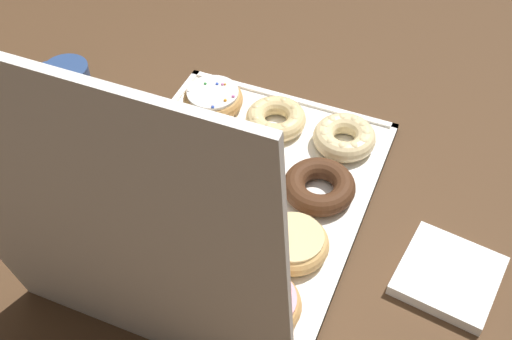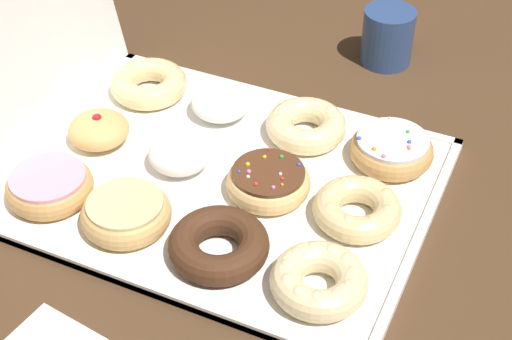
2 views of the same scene
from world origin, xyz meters
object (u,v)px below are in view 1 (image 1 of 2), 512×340
at_px(jelly_filled_donut_10, 178,277).
at_px(coffee_mug, 68,85).
at_px(donut_box, 235,198).
at_px(pink_frosted_donut_9, 262,304).
at_px(sprinkle_donut_2, 213,99).
at_px(chocolate_cake_ring_donut_3, 319,186).
at_px(cruller_donut_1, 275,118).
at_px(cruller_donut_11, 105,250).
at_px(powdered_filled_donut_7, 216,214).
at_px(sprinkle_donut_4, 250,162).
at_px(glazed_ring_donut_6, 293,243).
at_px(napkin_stack, 448,275).
at_px(cruller_donut_0, 344,137).
at_px(cruller_donut_5, 181,141).
at_px(powdered_filled_donut_8, 146,193).

distance_m(jelly_filled_donut_10, coffee_mug, 0.49).
xyz_separation_m(donut_box, pink_frosted_donut_9, (-0.12, 0.18, 0.02)).
relative_size(sprinkle_donut_2, chocolate_cake_ring_donut_3, 0.94).
height_order(cruller_donut_1, cruller_donut_11, cruller_donut_11).
relative_size(cruller_donut_1, jelly_filled_donut_10, 1.31).
bearing_deg(powdered_filled_donut_7, sprinkle_donut_4, -92.07).
xyz_separation_m(cruller_donut_1, coffee_mug, (0.39, 0.08, 0.02)).
bearing_deg(glazed_ring_donut_6, jelly_filled_donut_10, 42.96).
bearing_deg(donut_box, cruller_donut_1, -89.62).
distance_m(powdered_filled_donut_7, napkin_stack, 0.37).
xyz_separation_m(chocolate_cake_ring_donut_3, powdered_filled_donut_7, (0.13, 0.12, 0.00)).
xyz_separation_m(sprinkle_donut_4, napkin_stack, (-0.36, 0.09, -0.02)).
bearing_deg(chocolate_cake_ring_donut_3, cruller_donut_0, -91.60).
bearing_deg(napkin_stack, sprinkle_donut_4, -13.56).
relative_size(donut_box, powdered_filled_donut_7, 6.49).
bearing_deg(chocolate_cake_ring_donut_3, coffee_mug, -5.03).
relative_size(cruller_donut_1, chocolate_cake_ring_donut_3, 0.92).
bearing_deg(cruller_donut_0, cruller_donut_5, 24.69).
bearing_deg(chocolate_cake_ring_donut_3, cruller_donut_11, 43.85).
bearing_deg(cruller_donut_1, cruller_donut_11, 70.97).
relative_size(cruller_donut_0, coffee_mug, 1.10).
bearing_deg(sprinkle_donut_4, pink_frosted_donut_9, 116.45).
relative_size(donut_box, cruller_donut_11, 4.73).
bearing_deg(sprinkle_donut_2, coffee_mug, 18.54).
bearing_deg(cruller_donut_0, powdered_filled_donut_8, 44.33).
relative_size(cruller_donut_0, chocolate_cake_ring_donut_3, 0.93).
xyz_separation_m(sprinkle_donut_2, cruller_donut_11, (0.00, 0.38, -0.00)).
bearing_deg(cruller_donut_5, donut_box, 153.37).
bearing_deg(sprinkle_donut_4, powdered_filled_donut_8, 45.99).
xyz_separation_m(donut_box, powdered_filled_donut_7, (0.00, 0.06, 0.03)).
distance_m(pink_frosted_donut_9, napkin_stack, 0.29).
bearing_deg(coffee_mug, pink_frosted_donut_9, 150.62).
bearing_deg(powdered_filled_donut_7, coffee_mug, -23.57).
bearing_deg(cruller_donut_0, napkin_stack, 137.89).
relative_size(sprinkle_donut_4, pink_frosted_donut_9, 0.97).
height_order(chocolate_cake_ring_donut_3, coffee_mug, coffee_mug).
relative_size(sprinkle_donut_4, coffee_mug, 1.07).
relative_size(cruller_donut_0, jelly_filled_donut_10, 1.32).
distance_m(sprinkle_donut_2, glazed_ring_donut_6, 0.37).
bearing_deg(cruller_donut_5, cruller_donut_1, -137.26).
xyz_separation_m(cruller_donut_0, powdered_filled_donut_7, (0.14, 0.25, 0.00)).
bearing_deg(jelly_filled_donut_10, powdered_filled_donut_8, -45.53).
bearing_deg(napkin_stack, donut_box, -3.19).
height_order(chocolate_cake_ring_donut_3, cruller_donut_11, cruller_donut_11).
relative_size(cruller_donut_5, napkin_stack, 0.80).
height_order(glazed_ring_donut_6, coffee_mug, coffee_mug).
relative_size(jelly_filled_donut_10, napkin_stack, 0.60).
height_order(cruller_donut_5, coffee_mug, coffee_mug).
relative_size(cruller_donut_1, pink_frosted_donut_9, 0.99).
bearing_deg(cruller_donut_5, pink_frosted_donut_9, 135.71).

